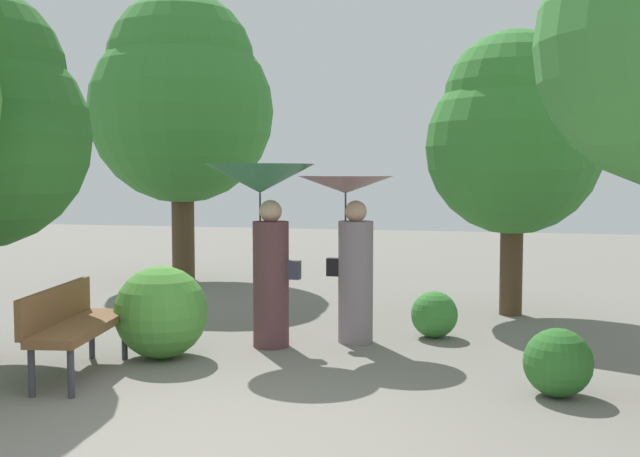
# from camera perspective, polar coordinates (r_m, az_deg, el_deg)

# --- Properties ---
(ground_plane) EXTENTS (40.00, 40.00, 0.00)m
(ground_plane) POSITION_cam_1_polar(r_m,az_deg,el_deg) (5.49, -8.96, -15.89)
(ground_plane) COLOR slate
(person_left) EXTENTS (1.18, 1.18, 1.98)m
(person_left) POSITION_cam_1_polar(r_m,az_deg,el_deg) (8.14, -4.27, 1.18)
(person_left) COLOR #563338
(person_left) RESTS_ON ground
(person_right) EXTENTS (1.06, 1.06, 1.85)m
(person_right) POSITION_cam_1_polar(r_m,az_deg,el_deg) (8.35, 2.32, -0.22)
(person_right) COLOR gray
(person_right) RESTS_ON ground
(park_bench) EXTENTS (0.72, 1.56, 0.83)m
(park_bench) POSITION_cam_1_polar(r_m,az_deg,el_deg) (7.38, -18.16, -6.70)
(park_bench) COLOR #38383D
(park_bench) RESTS_ON ground
(tree_near_right) EXTENTS (2.30, 2.30, 3.74)m
(tree_near_right) POSITION_cam_1_polar(r_m,az_deg,el_deg) (10.28, 14.41, 7.04)
(tree_near_right) COLOR #4C3823
(tree_near_right) RESTS_ON ground
(tree_mid_left) EXTENTS (3.19, 3.19, 5.02)m
(tree_mid_left) POSITION_cam_1_polar(r_m,az_deg,el_deg) (13.52, -10.42, 9.75)
(tree_mid_left) COLOR #4C3823
(tree_mid_left) RESTS_ON ground
(bush_path_left) EXTENTS (0.58, 0.58, 0.58)m
(bush_path_left) POSITION_cam_1_polar(r_m,az_deg,el_deg) (6.75, 17.53, -9.63)
(bush_path_left) COLOR #2D6B28
(bush_path_left) RESTS_ON ground
(bush_path_right) EXTENTS (0.53, 0.53, 0.53)m
(bush_path_right) POSITION_cam_1_polar(r_m,az_deg,el_deg) (8.79, 8.62, -6.43)
(bush_path_right) COLOR #387F33
(bush_path_right) RESTS_ON ground
(bush_behind_bench) EXTENTS (0.94, 0.94, 0.94)m
(bush_behind_bench) POSITION_cam_1_polar(r_m,az_deg,el_deg) (7.87, -11.90, -6.20)
(bush_behind_bench) COLOR #4C9338
(bush_behind_bench) RESTS_ON ground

